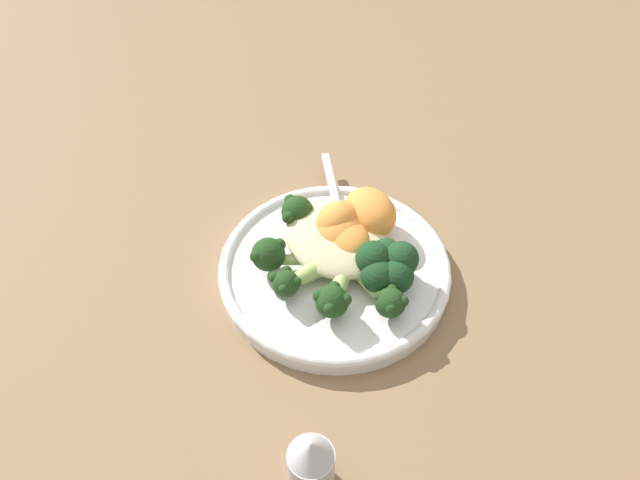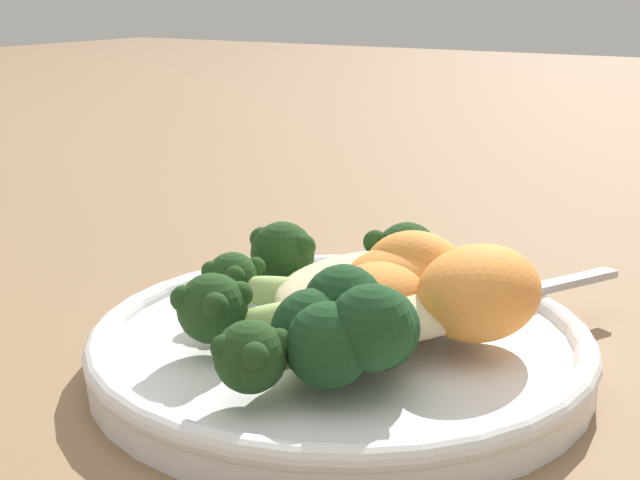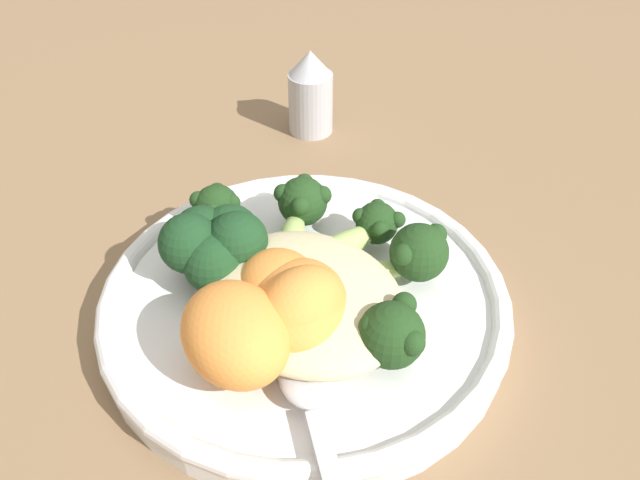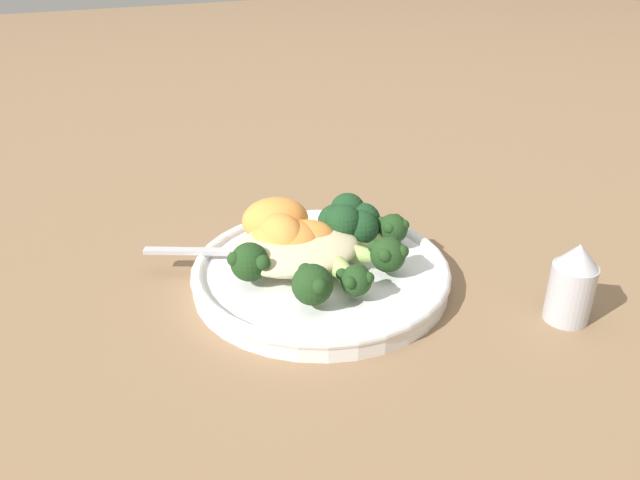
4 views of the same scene
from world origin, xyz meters
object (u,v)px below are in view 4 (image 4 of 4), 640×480
object	(u,v)px
broccoli_stalk_3	(366,253)
sweet_potato_chunk_1	(286,239)
broccoli_stalk_2	(338,265)
spoon	(234,250)
broccoli_stalk_4	(371,235)
sweet_potato_chunk_2	(301,239)
plate	(321,273)
kale_tuft	(350,221)
broccoli_stalk_1	(313,280)
sweet_potato_chunk_0	(275,220)
quinoa_mound	(297,247)
broccoli_stalk_0	(272,260)
sweet_potato_chunk_3	(282,237)
salt_shaker	(572,283)

from	to	relation	value
broccoli_stalk_3	sweet_potato_chunk_1	bearing A→B (deg)	-172.50
broccoli_stalk_2	spoon	world-z (taller)	broccoli_stalk_2
broccoli_stalk_2	spoon	xyz separation A→B (m)	(-0.07, 0.08, -0.01)
broccoli_stalk_4	sweet_potato_chunk_2	size ratio (longest dim) A/B	2.08
plate	kale_tuft	xyz separation A→B (m)	(0.04, 0.03, 0.03)
plate	broccoli_stalk_1	world-z (taller)	broccoli_stalk_1
broccoli_stalk_4	broccoli_stalk_3	bearing A→B (deg)	-124.07
sweet_potato_chunk_0	sweet_potato_chunk_2	bearing A→B (deg)	-75.36
quinoa_mound	sweet_potato_chunk_0	bearing A→B (deg)	93.16
broccoli_stalk_0	broccoli_stalk_1	distance (m)	0.05
spoon	plate	bearing A→B (deg)	170.00
sweet_potato_chunk_3	salt_shaker	distance (m)	0.25
quinoa_mound	sweet_potato_chunk_0	xyz separation A→B (m)	(-0.00, 0.05, 0.01)
broccoli_stalk_2	kale_tuft	size ratio (longest dim) A/B	1.85
broccoli_stalk_1	sweet_potato_chunk_0	size ratio (longest dim) A/B	1.53
quinoa_mound	broccoli_stalk_3	world-z (taller)	broccoli_stalk_3
sweet_potato_chunk_0	sweet_potato_chunk_2	size ratio (longest dim) A/B	1.13
broccoli_stalk_3	spoon	distance (m)	0.12
broccoli_stalk_3	sweet_potato_chunk_3	distance (m)	0.08
broccoli_stalk_1	sweet_potato_chunk_1	xyz separation A→B (m)	(0.00, 0.07, 0.00)
broccoli_stalk_3	sweet_potato_chunk_0	xyz separation A→B (m)	(-0.05, 0.08, 0.01)
broccoli_stalk_1	spoon	size ratio (longest dim) A/B	0.86
broccoli_stalk_1	kale_tuft	world-z (taller)	kale_tuft
kale_tuft	salt_shaker	size ratio (longest dim) A/B	0.87
sweet_potato_chunk_1	sweet_potato_chunk_2	xyz separation A→B (m)	(0.01, -0.00, -0.00)
sweet_potato_chunk_1	spoon	world-z (taller)	sweet_potato_chunk_1
sweet_potato_chunk_1	sweet_potato_chunk_3	xyz separation A→B (m)	(-0.00, 0.00, 0.00)
quinoa_mound	salt_shaker	bearing A→B (deg)	-40.28
plate	salt_shaker	world-z (taller)	salt_shaker
kale_tuft	salt_shaker	world-z (taller)	salt_shaker
sweet_potato_chunk_0	salt_shaker	size ratio (longest dim) A/B	0.90
broccoli_stalk_4	kale_tuft	distance (m)	0.03
kale_tuft	spoon	size ratio (longest dim) A/B	0.54
broccoli_stalk_1	broccoli_stalk_3	world-z (taller)	broccoli_stalk_1
broccoli_stalk_3	kale_tuft	distance (m)	0.05
sweet_potato_chunk_2	spoon	bearing A→B (deg)	152.69
broccoli_stalk_0	broccoli_stalk_3	xyz separation A→B (m)	(0.08, -0.02, -0.00)
broccoli_stalk_4	quinoa_mound	bearing A→B (deg)	178.25
sweet_potato_chunk_3	sweet_potato_chunk_1	bearing A→B (deg)	-15.43
quinoa_mound	sweet_potato_chunk_1	bearing A→B (deg)	123.56
broccoli_stalk_3	quinoa_mound	bearing A→B (deg)	-169.20
quinoa_mound	plate	bearing A→B (deg)	-37.65
broccoli_stalk_2	quinoa_mound	bearing A→B (deg)	-155.35
sweet_potato_chunk_0	sweet_potato_chunk_2	distance (m)	0.04
plate	broccoli_stalk_2	world-z (taller)	broccoli_stalk_2
broccoli_stalk_2	sweet_potato_chunk_1	distance (m)	0.06
broccoli_stalk_1	salt_shaker	xyz separation A→B (m)	(0.19, -0.09, -0.00)
quinoa_mound	salt_shaker	size ratio (longest dim) A/B	1.62
broccoli_stalk_0	broccoli_stalk_2	xyz separation A→B (m)	(0.05, -0.03, -0.00)
sweet_potato_chunk_2	kale_tuft	world-z (taller)	kale_tuft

